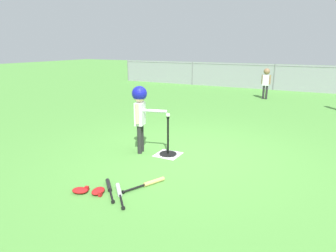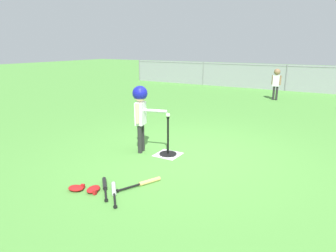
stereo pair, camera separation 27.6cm
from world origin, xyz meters
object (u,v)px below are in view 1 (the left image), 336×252
batting_tee (168,149)px  spare_bat_wood (150,183)px  fielder_near_right (266,79)px  glove_by_plate (98,191)px  baseball_on_tee (168,115)px  spare_bat_silver (119,192)px  glove_near_bats (80,190)px  spare_bat_black (109,187)px  batter_child (140,106)px

batting_tee → spare_bat_wood: batting_tee is taller
batting_tee → spare_bat_wood: (0.34, -1.22, -0.09)m
fielder_near_right → glove_by_plate: fielder_near_right is taller
baseball_on_tee → batting_tee: bearing=180.0°
spare_bat_silver → glove_by_plate: (-0.27, -0.12, 0.01)m
spare_bat_wood → glove_near_bats: glove_near_bats is taller
batting_tee → fielder_near_right: size_ratio=0.62×
glove_by_plate → glove_near_bats: size_ratio=0.93×
spare_bat_wood → glove_by_plate: bearing=-132.0°
batting_tee → spare_bat_black: (-0.10, -1.60, -0.09)m
spare_bat_black → glove_near_bats: size_ratio=1.98×
spare_bat_silver → glove_by_plate: glove_by_plate is taller
baseball_on_tee → spare_bat_wood: 1.46m
glove_by_plate → glove_near_bats: 0.25m
batter_child → baseball_on_tee: bearing=13.8°
baseball_on_tee → spare_bat_black: (-0.10, -1.60, -0.72)m
glove_near_bats → baseball_on_tee: bearing=78.4°
spare_bat_wood → batting_tee: bearing=105.7°
baseball_on_tee → spare_bat_silver: bearing=-85.9°
batting_tee → baseball_on_tee: (0.00, 0.00, 0.64)m
spare_bat_wood → spare_bat_black: bearing=-139.4°
spare_bat_silver → spare_bat_wood: (0.22, 0.43, -0.00)m
batting_tee → batter_child: bearing=-166.2°
fielder_near_right → glove_by_plate: bearing=-94.2°
batting_tee → glove_near_bats: 1.91m
spare_bat_wood → glove_by_plate: (-0.49, -0.55, 0.01)m
spare_bat_silver → spare_bat_wood: size_ratio=0.79×
batter_child → fielder_near_right: batter_child is taller
baseball_on_tee → batter_child: batter_child is taller
spare_bat_black → glove_near_bats: (-0.29, -0.27, 0.01)m
batter_child → glove_by_plate: bearing=-77.7°
spare_bat_black → glove_by_plate: size_ratio=2.14×
spare_bat_wood → spare_bat_black: same height
batting_tee → glove_near_bats: bearing=-101.6°
fielder_near_right → glove_by_plate: size_ratio=4.79×
batting_tee → glove_by_plate: batting_tee is taller
spare_bat_black → glove_near_bats: bearing=-137.0°
batter_child → spare_bat_wood: (0.85, -1.10, -0.87)m
spare_bat_wood → spare_bat_black: 0.58m
baseball_on_tee → spare_bat_silver: (0.12, -1.65, -0.72)m
fielder_near_right → spare_bat_silver: bearing=-92.5°
baseball_on_tee → glove_near_bats: bearing=-101.6°
batting_tee → glove_by_plate: (-0.15, -1.77, -0.08)m
batter_child → glove_near_bats: bearing=-85.9°
batter_child → spare_bat_silver: bearing=-67.7°
baseball_on_tee → spare_bat_wood: size_ratio=0.11×
spare_bat_silver → glove_near_bats: 0.54m
spare_bat_black → spare_bat_silver: bearing=-14.4°
fielder_near_right → glove_by_plate: 8.77m
baseball_on_tee → fielder_near_right: bearing=85.9°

